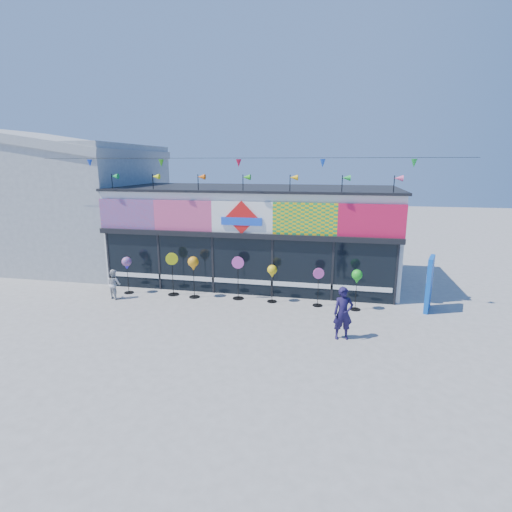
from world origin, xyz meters
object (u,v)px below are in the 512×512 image
(spinner_3, at_px, (238,277))
(child, at_px, (114,284))
(spinner_4, at_px, (272,272))
(spinner_1, at_px, (172,273))
(adult_man, at_px, (343,313))
(blue_sign, at_px, (429,284))
(spinner_5, at_px, (318,286))
(spinner_6, at_px, (357,278))
(spinner_0, at_px, (127,264))
(spinner_2, at_px, (193,265))

(spinner_3, distance_m, child, 4.81)
(spinner_4, bearing_deg, spinner_1, 179.72)
(spinner_1, distance_m, adult_man, 7.14)
(blue_sign, height_order, adult_man, blue_sign)
(spinner_5, xyz_separation_m, spinner_6, (1.34, -0.14, 0.43))
(blue_sign, height_order, spinner_1, blue_sign)
(blue_sign, distance_m, spinner_0, 11.42)
(spinner_5, bearing_deg, spinner_1, 178.98)
(spinner_3, distance_m, spinner_5, 3.06)
(blue_sign, bearing_deg, spinner_5, -158.29)
(spinner_5, bearing_deg, child, -174.54)
(spinner_0, height_order, spinner_1, spinner_1)
(spinner_5, bearing_deg, spinner_2, -179.84)
(spinner_1, relative_size, child, 1.49)
(spinner_2, bearing_deg, spinner_1, 172.92)
(spinner_0, relative_size, adult_man, 0.94)
(spinner_4, bearing_deg, spinner_2, -178.22)
(spinner_3, relative_size, spinner_6, 1.13)
(spinner_3, xyz_separation_m, spinner_6, (4.39, -0.31, 0.30))
(blue_sign, height_order, spinner_2, blue_sign)
(child, bearing_deg, spinner_0, -84.35)
(spinner_3, bearing_deg, spinner_5, -3.17)
(spinner_1, bearing_deg, adult_man, -23.07)
(spinner_2, bearing_deg, blue_sign, 2.38)
(spinner_1, relative_size, spinner_4, 1.19)
(spinner_5, bearing_deg, spinner_3, 176.83)
(spinner_1, relative_size, spinner_5, 1.19)
(spinner_5, height_order, adult_man, adult_man)
(spinner_3, height_order, spinner_5, spinner_3)
(adult_man, bearing_deg, spinner_0, 150.09)
(blue_sign, relative_size, spinner_4, 1.36)
(spinner_3, bearing_deg, child, -169.06)
(spinner_0, bearing_deg, spinner_5, 0.35)
(adult_man, bearing_deg, spinner_6, 67.04)
(spinner_4, xyz_separation_m, spinner_6, (3.06, -0.22, 0.04))
(spinner_0, xyz_separation_m, spinner_6, (8.90, -0.10, -0.01))
(spinner_2, xyz_separation_m, spinner_4, (3.06, 0.10, -0.16))
(spinner_0, xyz_separation_m, adult_man, (8.43, -2.65, -0.40))
(adult_man, bearing_deg, spinner_4, 120.48)
(child, bearing_deg, spinner_6, -154.01)
(spinner_3, bearing_deg, spinner_4, -3.73)
(blue_sign, bearing_deg, spinner_1, -161.96)
(spinner_2, bearing_deg, child, -166.31)
(spinner_0, xyz_separation_m, child, (-0.21, -0.70, -0.62))
(spinner_0, bearing_deg, spinner_3, 2.73)
(spinner_0, relative_size, spinner_6, 1.01)
(blue_sign, bearing_deg, child, -158.07)
(spinner_6, xyz_separation_m, child, (-9.11, -0.60, -0.61))
(spinner_1, height_order, spinner_4, spinner_1)
(spinner_6, bearing_deg, spinner_5, 173.93)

